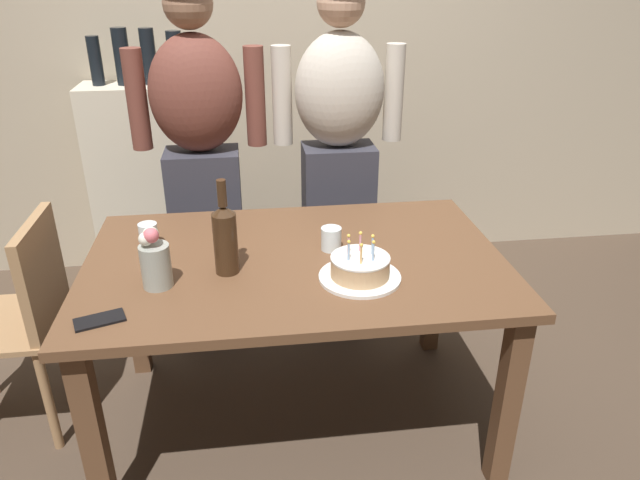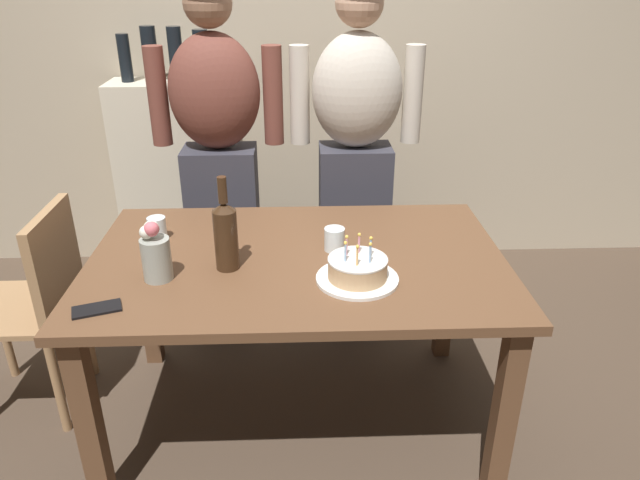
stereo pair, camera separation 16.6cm
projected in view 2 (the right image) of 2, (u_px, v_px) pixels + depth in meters
name	position (u px, v px, depth m)	size (l,w,h in m)	color
ground_plane	(300.00, 415.00, 2.44)	(10.00, 10.00, 0.00)	#47382B
back_wall	(295.00, 42.00, 3.28)	(5.20, 0.10, 2.60)	tan
dining_table	(298.00, 280.00, 2.16)	(1.50, 0.96, 0.74)	brown
birthday_cake	(357.00, 271.00, 1.94)	(0.28, 0.28, 0.15)	white
water_glass_near	(334.00, 239.00, 2.15)	(0.08, 0.08, 0.09)	silver
water_glass_far	(157.00, 228.00, 2.23)	(0.07, 0.07, 0.09)	silver
wine_bottle	(226.00, 234.00, 1.99)	(0.08, 0.08, 0.33)	#382314
cell_phone	(97.00, 309.00, 1.79)	(0.14, 0.07, 0.01)	black
flower_vase	(155.00, 253.00, 1.93)	(0.10, 0.10, 0.21)	#999E93
person_man_bearded	(219.00, 158.00, 2.75)	(0.61, 0.27, 1.66)	#33333D
person_woman_cardigan	(355.00, 156.00, 2.77)	(0.61, 0.27, 1.66)	#33333D
dining_chair	(37.00, 296.00, 2.30)	(0.42, 0.42, 0.87)	#A37A51
shelf_cabinet	(177.00, 178.00, 3.36)	(0.63, 0.30, 1.41)	beige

